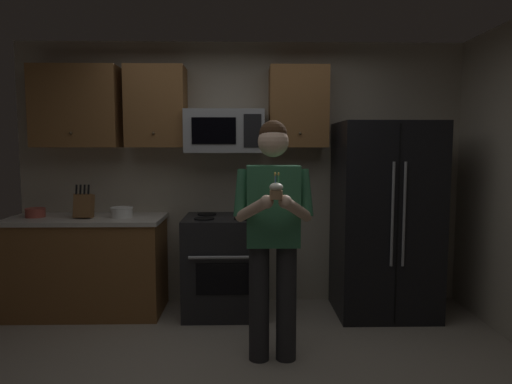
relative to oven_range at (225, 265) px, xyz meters
name	(u,v)px	position (x,y,z in m)	size (l,w,h in m)	color
wall_back	(241,174)	(0.15, 0.39, 0.84)	(4.40, 0.10, 2.60)	#B7AD99
oven_range	(225,265)	(0.00, 0.00, 0.00)	(0.76, 0.70, 0.93)	black
microwave	(225,132)	(0.00, 0.12, 1.26)	(0.74, 0.41, 0.40)	#9EA0A5
refrigerator	(385,219)	(1.50, -0.04, 0.44)	(0.90, 0.75, 1.80)	black
cabinet_row_upper	(164,107)	(-0.57, 0.17, 1.49)	(2.78, 0.36, 0.76)	brown
counter_left	(88,265)	(-1.30, 0.02, 0.00)	(1.44, 0.66, 0.92)	brown
knife_block	(84,206)	(-1.30, -0.03, 0.57)	(0.16, 0.15, 0.32)	brown
bowl_large_white	(122,212)	(-0.96, -0.01, 0.51)	(0.21, 0.21, 0.10)	white
bowl_small_colored	(35,212)	(-1.77, 0.03, 0.50)	(0.18, 0.18, 0.08)	#B24C3F
person	(273,227)	(0.40, -0.99, 0.53)	(0.60, 0.48, 1.76)	#262628
cupcake	(276,190)	(0.40, -1.32, 0.83)	(0.09, 0.09, 0.17)	#A87F56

